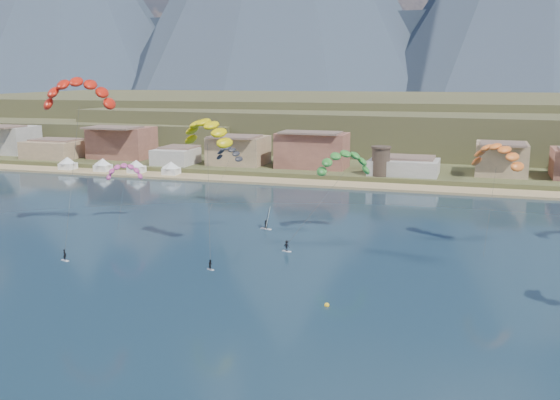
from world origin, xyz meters
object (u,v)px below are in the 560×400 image
Objects in this scene: kitesurfer_yellow at (207,129)px; kitesurfer_green at (344,160)px; windsurfer at (267,222)px; buoy at (327,305)px; kitesurfer_red at (78,88)px; watchtower at (381,161)px.

kitesurfer_yellow reaches higher than kitesurfer_green.
windsurfer reaches higher than buoy.
windsurfer is at bearing -179.94° from kitesurfer_green.
kitesurfer_green is 42.40m from buoy.
kitesurfer_red is at bearing -154.58° from windsurfer.
watchtower is 64.27m from kitesurfer_green.
kitesurfer_green is at bearing 0.06° from windsurfer.
kitesurfer_red is 51.81m from kitesurfer_green.
kitesurfer_yellow reaches higher than buoy.
watchtower is at bearing 78.02° from windsurfer.
kitesurfer_yellow is at bearing -104.51° from windsurfer.
kitesurfer_green is at bearing -88.12° from watchtower.
kitesurfer_green is at bearing 17.74° from kitesurfer_red.
kitesurfer_yellow is 36.18× the size of buoy.
buoy is (21.70, -39.26, -1.28)m from windsurfer.
kitesurfer_green is 4.72× the size of windsurfer.
windsurfer is (-15.61, -0.02, -13.48)m from kitesurfer_green.
kitesurfer_yellow is at bearing -102.55° from watchtower.
kitesurfer_green is at bearing 98.82° from buoy.
watchtower reaches higher than windsurfer.
windsurfer is 6.34× the size of buoy.
buoy is (6.10, -39.28, -14.77)m from kitesurfer_green.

